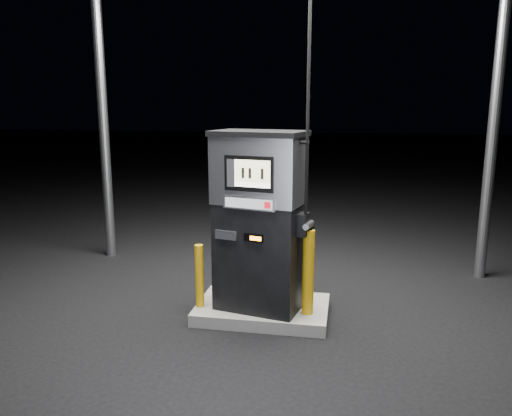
# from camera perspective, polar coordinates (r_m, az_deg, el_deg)

# --- Properties ---
(ground) EXTENTS (80.00, 80.00, 0.00)m
(ground) POSITION_cam_1_polar(r_m,az_deg,el_deg) (6.32, 0.75, -12.16)
(ground) COLOR black
(ground) RESTS_ON ground
(pump_island) EXTENTS (1.60, 1.00, 0.15)m
(pump_island) POSITION_cam_1_polar(r_m,az_deg,el_deg) (6.29, 0.76, -11.54)
(pump_island) COLOR #61615D
(pump_island) RESTS_ON ground
(fuel_dispenser) EXTENTS (1.22, 0.83, 4.40)m
(fuel_dispenser) POSITION_cam_1_polar(r_m,az_deg,el_deg) (5.83, 0.38, -1.36)
(fuel_dispenser) COLOR black
(fuel_dispenser) RESTS_ON pump_island
(bollard_left) EXTENTS (0.13, 0.13, 0.77)m
(bollard_left) POSITION_cam_1_polar(r_m,az_deg,el_deg) (6.10, -6.48, -7.72)
(bollard_left) COLOR #D59A0B
(bollard_left) RESTS_ON pump_island
(bollard_right) EXTENTS (0.14, 0.14, 1.01)m
(bollard_right) POSITION_cam_1_polar(r_m,az_deg,el_deg) (5.86, 5.99, -7.32)
(bollard_right) COLOR #D59A0B
(bollard_right) RESTS_ON pump_island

